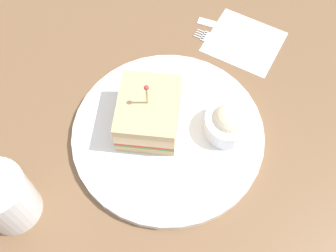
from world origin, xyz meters
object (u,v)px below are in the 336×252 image
at_px(drink_glass, 6,199).
at_px(napkin, 244,42).
at_px(fork, 219,41).
at_px(coleslaw_bowl, 229,123).
at_px(knife, 229,28).
at_px(sandwich_half_center, 148,113).
at_px(plate, 168,134).

relative_size(drink_glass, napkin, 0.77).
bearing_deg(fork, coleslaw_bowl, -28.92).
bearing_deg(knife, sandwich_half_center, -63.98).
relative_size(sandwich_half_center, fork, 1.29).
distance_m(drink_glass, fork, 0.42).
height_order(drink_glass, napkin, drink_glass).
xyz_separation_m(plate, drink_glass, (-0.01, -0.24, 0.03)).
height_order(drink_glass, fork, drink_glass).
height_order(plate, fork, plate).
xyz_separation_m(plate, sandwich_half_center, (-0.03, -0.02, 0.04)).
distance_m(sandwich_half_center, napkin, 0.23).
distance_m(plate, knife, 0.24).
bearing_deg(coleslaw_bowl, fork, 151.08).
bearing_deg(napkin, plate, -64.92).
bearing_deg(knife, napkin, 10.68).
xyz_separation_m(plate, fork, (-0.12, 0.17, -0.00)).
height_order(coleslaw_bowl, fork, coleslaw_bowl).
bearing_deg(sandwich_half_center, knife, 116.02).
distance_m(plate, fork, 0.20).
height_order(plate, coleslaw_bowl, coleslaw_bowl).
bearing_deg(plate, fork, 124.91).
distance_m(coleslaw_bowl, fork, 0.18).
relative_size(drink_glass, knife, 0.88).
bearing_deg(coleslaw_bowl, drink_glass, -97.79).
distance_m(sandwich_half_center, coleslaw_bowl, 0.12).
xyz_separation_m(napkin, fork, (-0.02, -0.04, 0.00)).
relative_size(napkin, fork, 1.15).
bearing_deg(fork, plate, -55.09).
bearing_deg(drink_glass, sandwich_half_center, 95.87).
relative_size(plate, coleslaw_bowl, 4.00).
height_order(sandwich_half_center, coleslaw_bowl, sandwich_half_center).
xyz_separation_m(coleslaw_bowl, drink_glass, (-0.04, -0.32, 0.01)).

